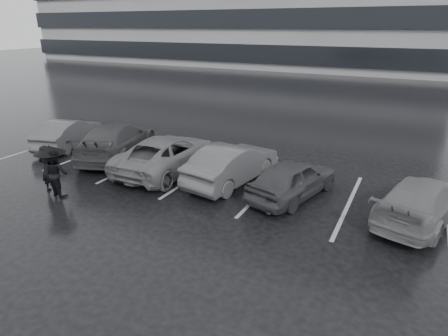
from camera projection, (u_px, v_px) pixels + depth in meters
ground at (218, 214)px, 11.34m from camera, size 160.00×160.00×0.00m
car_main at (293, 178)px, 12.29m from camera, size 2.42×4.03×1.29m
car_west_a at (232, 163)px, 13.44m from camera, size 2.09×4.43×1.40m
car_west_b at (167, 153)px, 14.53m from camera, size 2.53×5.07×1.38m
car_west_c at (117, 140)px, 16.10m from camera, size 3.55×5.41×1.46m
car_west_d at (69, 133)px, 17.41m from camera, size 2.38×4.14×1.29m
car_east at (421, 200)px, 10.81m from camera, size 2.79×4.61×1.25m
pedestrian_left at (48, 169)px, 12.58m from camera, size 0.66×0.48×1.66m
pedestrian_right at (56, 173)px, 12.34m from camera, size 0.84×0.70×1.57m
umbrella at (49, 150)px, 12.26m from camera, size 1.00×1.00×1.69m
stall_stripes at (231, 181)px, 13.75m from camera, size 19.72×5.00×0.00m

